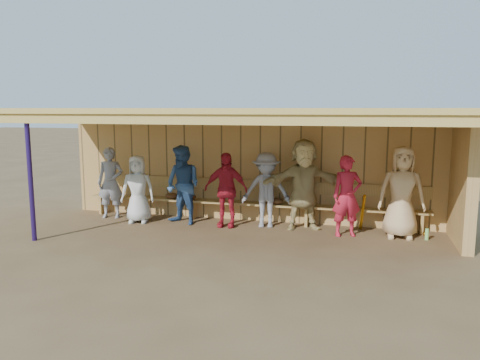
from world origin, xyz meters
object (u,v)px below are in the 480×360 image
object	(u,v)px
player_f	(304,184)
bench	(249,198)
player_a	(111,183)
player_g	(347,196)
player_e	(266,190)
player_h	(402,192)
player_b	(138,189)
player_c	(183,185)
player_d	(226,190)

from	to	relation	value
player_f	bench	bearing A→B (deg)	148.64
player_a	player_g	distance (m)	5.30
player_e	player_f	distance (m)	0.80
player_h	player_e	bearing A→B (deg)	175.07
player_b	bench	world-z (taller)	player_b
player_b	player_c	distance (m)	1.03
player_e	bench	world-z (taller)	player_e
player_d	player_c	bearing A→B (deg)	178.07
player_f	bench	xyz separation A→B (m)	(-1.25, 0.31, -0.42)
player_b	player_f	size ratio (longest dim) A/B	0.79
player_e	player_h	distance (m)	2.70
player_c	player_h	size ratio (longest dim) A/B	0.96
player_g	bench	world-z (taller)	player_g
player_e	bench	distance (m)	0.64
player_c	player_e	xyz separation A→B (m)	(1.79, 0.20, -0.06)
player_c	player_f	bearing A→B (deg)	26.23
player_d	player_b	bearing A→B (deg)	-178.84
player_a	player_b	distance (m)	0.85
player_c	player_d	distance (m)	0.96
player_f	player_d	bearing A→B (deg)	170.63
bench	player_g	bearing A→B (deg)	-16.89
player_b	bench	bearing A→B (deg)	2.56
player_c	bench	xyz separation A→B (m)	(1.33, 0.56, -0.33)
player_b	player_a	bearing A→B (deg)	148.89
player_a	player_e	distance (m)	3.62
player_h	bench	distance (m)	3.22
player_a	player_b	bearing A→B (deg)	-29.78
player_a	bench	xyz separation A→B (m)	(3.16, 0.42, -0.29)
player_g	player_f	bearing A→B (deg)	139.75
player_c	player_f	world-z (taller)	player_f
player_a	bench	bearing A→B (deg)	-4.63
player_a	player_g	xyz separation A→B (m)	(5.29, -0.23, -0.02)
player_a	player_f	xyz separation A→B (m)	(4.40, 0.12, 0.13)
player_a	player_h	xyz separation A→B (m)	(6.31, -0.08, 0.08)
player_e	player_h	world-z (taller)	player_h
player_h	player_c	bearing A→B (deg)	178.98
player_b	player_g	size ratio (longest dim) A/B	0.94
player_g	player_h	world-z (taller)	player_h
player_a	player_b	xyz separation A→B (m)	(0.81, -0.26, -0.07)
player_b	player_f	xyz separation A→B (m)	(3.59, 0.37, 0.20)
player_b	player_h	xyz separation A→B (m)	(5.50, 0.17, 0.15)
player_c	player_a	bearing A→B (deg)	-163.44
player_b	player_d	xyz separation A→B (m)	(1.97, 0.14, 0.05)
player_b	player_h	size ratio (longest dim) A/B	0.83
player_a	player_d	size ratio (longest dim) A/B	1.03
player_e	player_h	size ratio (longest dim) A/B	0.88
player_f	player_h	bearing A→B (deg)	-23.56
player_d	player_h	bearing A→B (deg)	-2.39
player_b	player_f	bearing A→B (deg)	-7.65
bench	player_e	bearing A→B (deg)	-37.37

